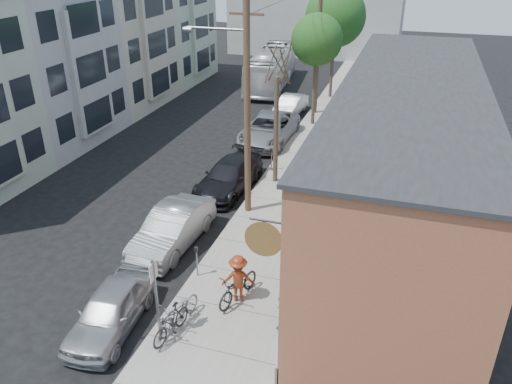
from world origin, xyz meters
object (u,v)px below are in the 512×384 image
(car_4, at_px, (290,106))
(parking_meter_near, at_px, (197,257))
(parking_meter_far, at_px, (272,156))
(patron_grey, at_px, (295,288))
(parked_bike_a, at_px, (171,322))
(patio_chair_a, at_px, (286,327))
(tree_leafy_mid, at_px, (317,40))
(utility_pole_near, at_px, (246,99))
(patio_chair_b, at_px, (296,302))
(tree_leafy_far, at_px, (335,17))
(car_1, at_px, (172,228))
(car_0, at_px, (111,310))
(sign_post, at_px, (156,291))
(car_2, at_px, (229,176))
(car_3, at_px, (269,129))
(patron_green, at_px, (285,302))
(bus, at_px, (271,68))
(cyclist, at_px, (238,278))
(parked_bike_b, at_px, (179,311))
(tree_bare, at_px, (276,131))

(car_4, bearing_deg, parking_meter_near, -80.97)
(parking_meter_far, height_order, patron_grey, patron_grey)
(parked_bike_a, bearing_deg, patio_chair_a, 26.52)
(parking_meter_near, bearing_deg, tree_leafy_mid, 88.27)
(utility_pole_near, height_order, patio_chair_b, utility_pole_near)
(tree_leafy_far, bearing_deg, utility_pole_near, -91.20)
(parked_bike_a, height_order, car_1, car_1)
(utility_pole_near, bearing_deg, car_0, -101.42)
(parking_meter_near, xyz_separation_m, patron_grey, (3.89, -0.85, 0.11))
(sign_post, xyz_separation_m, tree_leafy_far, (0.45, 28.13, 4.37))
(patio_chair_a, xyz_separation_m, car_0, (-5.54, -1.07, 0.12))
(tree_leafy_far, distance_m, car_2, 18.56)
(patio_chair_b, relative_size, car_2, 0.17)
(parking_meter_near, height_order, parking_meter_far, same)
(parked_bike_a, bearing_deg, car_0, -167.54)
(utility_pole_near, bearing_deg, patio_chair_b, -58.72)
(patio_chair_a, relative_size, car_4, 0.21)
(parked_bike_a, height_order, car_3, car_3)
(sign_post, height_order, patio_chair_b, sign_post)
(sign_post, bearing_deg, patron_green, 24.07)
(utility_pole_near, height_order, bus, utility_pole_near)
(cyclist, bearing_deg, car_1, -52.16)
(patron_grey, bearing_deg, patio_chair_b, 60.80)
(patio_chair_b, height_order, patron_grey, patron_grey)
(patron_grey, height_order, bus, bus)
(car_1, bearing_deg, sign_post, -65.74)
(sign_post, bearing_deg, car_3, 95.05)
(patio_chair_b, bearing_deg, utility_pole_near, 129.42)
(patron_green, height_order, car_3, patron_green)
(tree_leafy_far, bearing_deg, car_2, -96.47)
(bus, bearing_deg, car_3, -80.07)
(parking_meter_near, distance_m, parked_bike_b, 2.67)
(patron_green, bearing_deg, patio_chair_a, 32.46)
(patio_chair_a, relative_size, car_1, 0.18)
(sign_post, xyz_separation_m, patio_chair_a, (3.85, 1.01, -1.24))
(patio_chair_b, bearing_deg, parking_meter_near, 175.05)
(patio_chair_a, relative_size, car_2, 0.17)
(tree_bare, height_order, parked_bike_b, tree_bare)
(patron_grey, bearing_deg, parked_bike_a, -34.92)
(car_4, height_order, bus, bus)
(car_2, distance_m, car_3, 7.03)
(cyclist, height_order, car_1, cyclist)
(bus, bearing_deg, patron_green, -78.55)
(tree_bare, xyz_separation_m, parked_bike_a, (-0.05, -11.90, -2.16))
(cyclist, bearing_deg, utility_pole_near, -91.27)
(car_2, bearing_deg, patio_chair_b, -51.49)
(tree_leafy_mid, distance_m, patron_green, 20.51)
(sign_post, bearing_deg, tree_bare, 87.84)
(parking_meter_near, bearing_deg, cyclist, -23.63)
(parked_bike_a, relative_size, car_4, 0.43)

